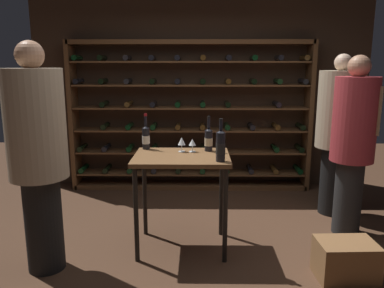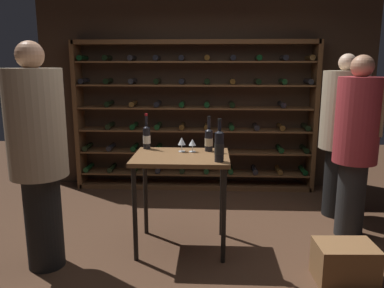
{
  "view_description": "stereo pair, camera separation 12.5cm",
  "coord_description": "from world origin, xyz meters",
  "views": [
    {
      "loc": [
        -0.04,
        -3.41,
        1.78
      ],
      "look_at": [
        -0.1,
        0.23,
        1.02
      ],
      "focal_mm": 35.7,
      "sensor_mm": 36.0,
      "label": 1
    },
    {
      "loc": [
        0.08,
        -3.41,
        1.78
      ],
      "look_at": [
        -0.1,
        0.23,
        1.02
      ],
      "focal_mm": 35.7,
      "sensor_mm": 36.0,
      "label": 2
    }
  ],
  "objects": [
    {
      "name": "person_bystander_dark_jacket",
      "position": [
        1.56,
        0.46,
        1.03
      ],
      "size": [
        0.44,
        0.44,
        1.87
      ],
      "rotation": [
        0.0,
        0.0,
        -0.81
      ],
      "color": "black",
      "rests_on": "ground"
    },
    {
      "name": "wine_crate",
      "position": [
        1.21,
        -0.45,
        0.16
      ],
      "size": [
        0.49,
        0.36,
        0.33
      ],
      "primitive_type": "cube",
      "rotation": [
        0.0,
        0.0,
        0.04
      ],
      "color": "brown",
      "rests_on": "ground"
    },
    {
      "name": "wine_bottle_green_slim",
      "position": [
        0.16,
        -0.12,
        1.08
      ],
      "size": [
        0.09,
        0.09,
        0.38
      ],
      "color": "black",
      "rests_on": "tasting_table"
    },
    {
      "name": "wine_rack",
      "position": [
        -0.15,
        1.98,
        1.05
      ],
      "size": [
        3.4,
        0.32,
        2.1
      ],
      "color": "brown",
      "rests_on": "ground"
    },
    {
      "name": "person_bystander_red_print",
      "position": [
        1.6,
        1.02,
        1.04
      ],
      "size": [
        0.51,
        0.51,
        1.9
      ],
      "rotation": [
        0.0,
        0.0,
        -2.47
      ],
      "color": "black",
      "rests_on": "ground"
    },
    {
      "name": "person_host_in_suit",
      "position": [
        -1.38,
        -0.32,
        1.08
      ],
      "size": [
        0.49,
        0.49,
        1.97
      ],
      "rotation": [
        0.0,
        0.0,
        -2.09
      ],
      "color": "black",
      "rests_on": "ground"
    },
    {
      "name": "wine_bottle_amber_reserve",
      "position": [
        0.07,
        0.29,
        1.06
      ],
      "size": [
        0.08,
        0.08,
        0.35
      ],
      "color": "black",
      "rests_on": "tasting_table"
    },
    {
      "name": "tasting_table",
      "position": [
        -0.19,
        0.1,
        0.81
      ],
      "size": [
        0.9,
        0.67,
        0.94
      ],
      "color": "brown",
      "rests_on": "ground"
    },
    {
      "name": "back_wall",
      "position": [
        0.0,
        2.19,
        1.35
      ],
      "size": [
        4.8,
        0.1,
        2.7
      ],
      "primitive_type": "cube",
      "color": "#3D2B1E",
      "rests_on": "ground"
    },
    {
      "name": "wine_glass_stemmed_center",
      "position": [
        -0.09,
        0.25,
        1.03
      ],
      "size": [
        0.07,
        0.07,
        0.13
      ],
      "color": "silver",
      "rests_on": "tasting_table"
    },
    {
      "name": "ground_plane",
      "position": [
        0.0,
        0.0,
        0.0
      ],
      "size": [
        10.37,
        10.37,
        0.0
      ],
      "primitive_type": "plane",
      "color": "#472D1E"
    },
    {
      "name": "wine_bottle_gold_foil",
      "position": [
        -0.56,
        0.37,
        1.06
      ],
      "size": [
        0.08,
        0.08,
        0.36
      ],
      "color": "black",
      "rests_on": "tasting_table"
    },
    {
      "name": "wine_glass_stemmed_right",
      "position": [
        -0.2,
        0.25,
        1.04
      ],
      "size": [
        0.07,
        0.07,
        0.14
      ],
      "color": "silver",
      "rests_on": "tasting_table"
    }
  ]
}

